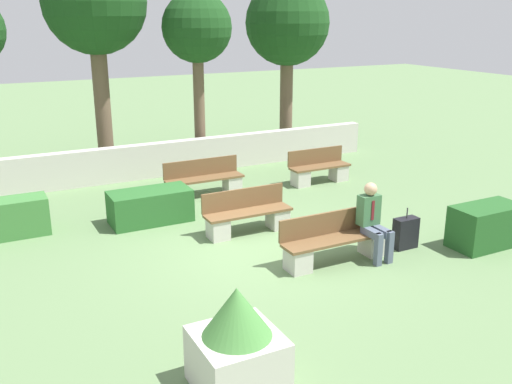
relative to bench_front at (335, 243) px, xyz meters
name	(u,v)px	position (x,y,z in m)	size (l,w,h in m)	color
ground_plane	(254,248)	(-0.98, 1.17, -0.33)	(60.00, 60.00, 0.00)	#607F51
perimeter_wall	(160,159)	(-0.98, 6.67, 0.12)	(12.72, 0.30, 0.90)	beige
bench_front	(335,243)	(0.00, 0.00, 0.00)	(2.03, 0.48, 0.85)	brown
bench_left_side	(319,170)	(2.44, 4.21, -0.02)	(1.62, 0.49, 0.85)	brown
bench_right_side	(248,217)	(-0.74, 1.93, -0.01)	(1.77, 0.48, 0.85)	brown
bench_back	(204,182)	(-0.59, 4.54, -0.01)	(1.87, 0.49, 0.85)	brown
person_seated_man	(373,217)	(0.67, -0.14, 0.41)	(0.38, 0.64, 1.35)	#515B70
hedge_block_near_left	(150,206)	(-2.26, 3.40, 0.00)	(1.65, 0.80, 0.67)	#286028
hedge_block_near_right	(486,226)	(2.88, -0.70, 0.06)	(1.34, 0.70, 0.78)	#235623
hedge_block_mid_left	(3,219)	(-5.04, 3.85, 0.04)	(1.66, 0.61, 0.74)	#3D7A38
planter_corner_left	(237,343)	(-3.03, -2.41, 0.25)	(0.95, 0.95, 1.28)	beige
suitcase	(405,233)	(1.49, -0.10, -0.04)	(0.46, 0.22, 0.78)	black
tree_center_left	(95,5)	(-2.08, 7.98, 4.00)	(2.66, 2.66, 5.76)	brown
tree_center_right	(197,31)	(0.40, 7.22, 3.36)	(1.87, 1.87, 4.73)	brown
tree_rightmost	(287,25)	(3.64, 7.99, 3.47)	(2.55, 2.55, 5.14)	brown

